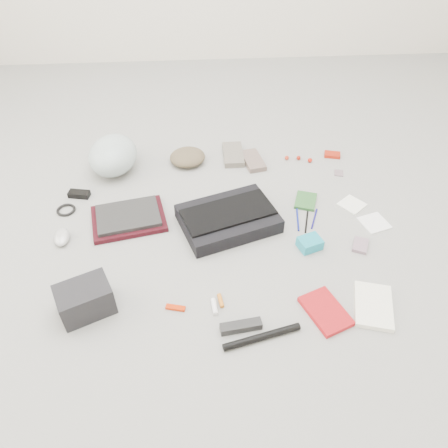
{
  "coord_description": "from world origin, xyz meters",
  "views": [
    {
      "loc": [
        -0.1,
        -1.46,
        1.41
      ],
      "look_at": [
        0.0,
        0.0,
        0.05
      ],
      "focal_mm": 35.0,
      "sensor_mm": 36.0,
      "label": 1
    }
  ],
  "objects": [
    {
      "name": "bike_helmet",
      "position": [
        -0.56,
        0.53,
        0.09
      ],
      "size": [
        0.3,
        0.35,
        0.19
      ],
      "primitive_type": "ellipsoid",
      "rotation": [
        0.0,
        0.0,
        -0.15
      ],
      "color": "silver",
      "rests_on": "ground_plane"
    },
    {
      "name": "napkin_top",
      "position": [
        0.65,
        0.15,
        0.0
      ],
      "size": [
        0.15,
        0.15,
        0.01
      ],
      "primitive_type": "cube",
      "rotation": [
        0.0,
        0.0,
        0.68
      ],
      "color": "white",
      "rests_on": "ground_plane"
    },
    {
      "name": "ground_plane",
      "position": [
        0.0,
        0.0,
        0.0
      ],
      "size": [
        4.0,
        4.0,
        0.0
      ],
      "primitive_type": "plane",
      "color": "gray"
    },
    {
      "name": "book_white",
      "position": [
        0.56,
        -0.47,
        0.01
      ],
      "size": [
        0.19,
        0.24,
        0.02
      ],
      "primitive_type": "cube",
      "rotation": [
        0.0,
        0.0,
        -0.27
      ],
      "color": "white",
      "rests_on": "ground_plane"
    },
    {
      "name": "card_deck",
      "position": [
        0.6,
        -0.14,
        0.01
      ],
      "size": [
        0.09,
        0.11,
        0.02
      ],
      "primitive_type": "cube",
      "rotation": [
        0.0,
        0.0,
        -0.42
      ],
      "color": "gray",
      "rests_on": "ground_plane"
    },
    {
      "name": "multitool",
      "position": [
        -0.22,
        -0.42,
        0.01
      ],
      "size": [
        0.08,
        0.04,
        0.01
      ],
      "primitive_type": "cube",
      "rotation": [
        0.0,
        0.0,
        -0.24
      ],
      "color": "#BD2501",
      "rests_on": "ground_plane"
    },
    {
      "name": "pen_black",
      "position": [
        0.4,
        0.04,
        0.0
      ],
      "size": [
        0.05,
        0.15,
        0.01
      ],
      "primitive_type": "cylinder",
      "rotation": [
        1.57,
        0.0,
        -0.28
      ],
      "color": "black",
      "rests_on": "ground_plane"
    },
    {
      "name": "mouse",
      "position": [
        -0.74,
        -0.01,
        0.02
      ],
      "size": [
        0.08,
        0.12,
        0.04
      ],
      "primitive_type": "ellipsoid",
      "rotation": [
        0.0,
        0.0,
        0.11
      ],
      "color": "#BCBCBC",
      "rests_on": "ground_plane"
    },
    {
      "name": "mitten_left",
      "position": [
        0.09,
        0.61,
        0.02
      ],
      "size": [
        0.11,
        0.22,
        0.03
      ],
      "primitive_type": "cube",
      "rotation": [
        0.0,
        0.0,
        0.0
      ],
      "color": "slate",
      "rests_on": "ground_plane"
    },
    {
      "name": "accordion_wallet",
      "position": [
        0.38,
        -0.13,
        0.02
      ],
      "size": [
        0.12,
        0.11,
        0.05
      ],
      "primitive_type": "cube",
      "rotation": [
        0.0,
        0.0,
        0.34
      ],
      "color": "#1998B2",
      "rests_on": "ground_plane"
    },
    {
      "name": "lollipop_b",
      "position": [
        0.46,
        0.56,
        0.01
      ],
      "size": [
        0.03,
        0.03,
        0.02
      ],
      "primitive_type": "sphere",
      "rotation": [
        0.0,
        0.0,
        -0.15
      ],
      "color": "#9E1C0C",
      "rests_on": "ground_plane"
    },
    {
      "name": "napkin_bottom",
      "position": [
        0.72,
        0.01,
        0.0
      ],
      "size": [
        0.15,
        0.15,
        0.01
      ],
      "primitive_type": "cube",
      "rotation": [
        0.0,
        0.0,
        0.3
      ],
      "color": "white",
      "rests_on": "ground_plane"
    },
    {
      "name": "toiletry_tube_white",
      "position": [
        -0.07,
        -0.43,
        0.01
      ],
      "size": [
        0.03,
        0.07,
        0.02
      ],
      "primitive_type": "cylinder",
      "rotation": [
        1.57,
        0.0,
        0.1
      ],
      "color": "white",
      "rests_on": "ground_plane"
    },
    {
      "name": "stamp_sheet",
      "position": [
        0.65,
        0.42,
        0.0
      ],
      "size": [
        0.06,
        0.07,
        0.0
      ],
      "primitive_type": "cube",
      "rotation": [
        0.0,
        0.0,
        -0.25
      ],
      "color": "gray",
      "rests_on": "ground_plane"
    },
    {
      "name": "book_red",
      "position": [
        0.36,
        -0.48,
        0.01
      ],
      "size": [
        0.2,
        0.23,
        0.02
      ],
      "primitive_type": "cube",
      "rotation": [
        0.0,
        0.0,
        0.39
      ],
      "color": "red",
      "rests_on": "ground_plane"
    },
    {
      "name": "laptop",
      "position": [
        -0.45,
        0.11,
        0.03
      ],
      "size": [
        0.33,
        0.27,
        0.02
      ],
      "primitive_type": "cube",
      "rotation": [
        0.0,
        0.0,
        0.2
      ],
      "color": "black",
      "rests_on": "laptop_sleeve"
    },
    {
      "name": "pen_navy",
      "position": [
        0.44,
        0.06,
        0.0
      ],
      "size": [
        0.06,
        0.14,
        0.01
      ],
      "primitive_type": "cylinder",
      "rotation": [
        1.57,
        0.0,
        -0.39
      ],
      "color": "#0F0B61",
      "rests_on": "ground_plane"
    },
    {
      "name": "notepad",
      "position": [
        0.42,
        0.19,
        0.01
      ],
      "size": [
        0.14,
        0.16,
        0.02
      ],
      "primitive_type": "cube",
      "rotation": [
        0.0,
        0.0,
        -0.33
      ],
      "color": "#295B28",
      "rests_on": "ground_plane"
    },
    {
      "name": "camera_bag",
      "position": [
        -0.56,
        -0.4,
        0.06
      ],
      "size": [
        0.24,
        0.21,
        0.13
      ],
      "primitive_type": "cube",
      "rotation": [
        0.0,
        0.0,
        0.42
      ],
      "color": "black",
      "rests_on": "ground_plane"
    },
    {
      "name": "pen_blue",
      "position": [
        0.36,
        0.06,
        0.0
      ],
      "size": [
        0.03,
        0.15,
        0.01
      ],
      "primitive_type": "cylinder",
      "rotation": [
        1.57,
        0.0,
        -0.14
      ],
      "color": "navy",
      "rests_on": "ground_plane"
    },
    {
      "name": "altoids_tin",
      "position": [
        0.66,
        0.58,
        0.01
      ],
      "size": [
        0.1,
        0.08,
        0.02
      ],
      "primitive_type": "cube",
      "rotation": [
        0.0,
        0.0,
        -0.25
      ],
      "color": "#AC1F0D",
      "rests_on": "ground_plane"
    },
    {
      "name": "bag_flap",
      "position": [
        0.02,
        0.05,
        0.08
      ],
      "size": [
        0.46,
        0.32,
        0.01
      ],
      "primitive_type": "cube",
      "rotation": [
        0.0,
        0.0,
        0.33
      ],
      "color": "black",
      "rests_on": "messenger_bag"
    },
    {
      "name": "messenger_bag",
      "position": [
        0.02,
        0.05,
        0.04
      ],
      "size": [
        0.51,
        0.43,
        0.07
      ],
      "primitive_type": "cube",
      "rotation": [
        0.0,
        0.0,
        0.33
      ],
      "color": "black",
      "rests_on": "ground_plane"
    },
    {
      "name": "toiletry_tube_orange",
      "position": [
        -0.04,
        -0.4,
        0.01
      ],
      "size": [
        0.03,
        0.06,
        0.02
      ],
      "primitive_type": "cylinder",
      "rotation": [
        1.57,
        0.0,
        0.15
      ],
      "color": "#C66C1C",
      "rests_on": "ground_plane"
    },
    {
      "name": "laptop_sleeve",
      "position": [
        -0.45,
        0.11,
        0.01
      ],
      "size": [
        0.38,
        0.32,
        0.02
      ],
      "primitive_type": "cube",
      "rotation": [
        0.0,
        0.0,
        0.2
      ],
      "color": "#360A11",
      "rests_on": "ground_plane"
    },
    {
      "name": "cable_coil",
      "position": [
        -0.76,
        0.2,
        0.01
      ],
      "size": [
        0.11,
        0.11,
        0.01
      ],
      "primitive_type": "torus",
      "rotation": [
        0.0,
        0.0,
        -0.27
      ],
      "color": "black",
      "rests_on": "ground_plane"
    },
    {
      "name": "bike_pump",
      "position": [
        0.1,
        -0.58,
        0.01
      ],
      "size": [
        0.3,
        0.1,
        0.03
      ],
      "primitive_type": "cylinder",
      "rotation": [
        0.0,
        1.57,
        0.24
      ],
      "color": "black",
      "rests_on": "ground_plane"
    },
    {
      "name": "u_lock",
      "position": [
        0.03,
        -0.53,
        0.02
      ],
      "size": [
        0.16,
        0.06,
        0.03
      ],
      "primitive_type": "cube",
      "rotation": [
        0.0,
        0.0,
        0.13
      ],
      "color": "black",
      "rests_on": "ground_plane"
    },
    {
      "name": "beanie",
      "position": [
        -0.16,
        0.58,
        0.03
      ],
      "size": [
        0.25,
        0.25,
        0.07
      ],
      "primitive_type": "ellipsoid",
      "rotation": [
        0.0,
        0.0,
        0.37
      ],
      "color": "brown",
      "rests_on": "ground_plane"
    },
    {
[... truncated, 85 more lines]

